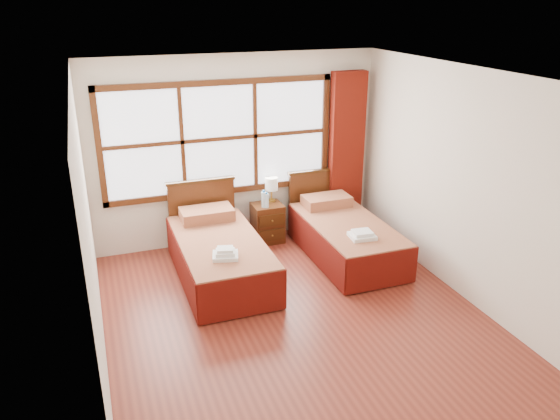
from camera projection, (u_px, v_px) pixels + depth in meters
name	position (u px, v px, depth m)	size (l,w,h in m)	color
floor	(296.00, 317.00, 5.98)	(4.50, 4.50, 0.00)	maroon
ceiling	(299.00, 75.00, 5.03)	(4.50, 4.50, 0.00)	white
wall_back	(237.00, 151.00, 7.48)	(4.00, 4.00, 0.00)	silver
wall_left	(89.00, 234.00, 4.88)	(4.50, 4.50, 0.00)	silver
wall_right	(462.00, 185.00, 6.14)	(4.50, 4.50, 0.00)	silver
window	(219.00, 139.00, 7.29)	(3.16, 0.06, 1.56)	white
curtain	(346.00, 152.00, 7.91)	(0.50, 0.16, 2.30)	#68140A
bed_left	(219.00, 254.00, 6.75)	(1.01, 2.03, 0.98)	#3D230C
bed_right	(345.00, 236.00, 7.30)	(0.97, 1.99, 0.94)	#3D230C
nightstand	(268.00, 223.00, 7.74)	(0.42, 0.41, 0.55)	#4C2510
towels_left	(225.00, 254.00, 6.15)	(0.34, 0.31, 0.12)	white
towels_right	(362.00, 235.00, 6.71)	(0.33, 0.29, 0.09)	white
lamp	(271.00, 184.00, 7.68)	(0.18, 0.18, 0.35)	gold
bottle_near	(264.00, 199.00, 7.50)	(0.07, 0.07, 0.25)	#C2E8F9
bottle_far	(267.00, 200.00, 7.50)	(0.06, 0.06, 0.22)	#C2E8F9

